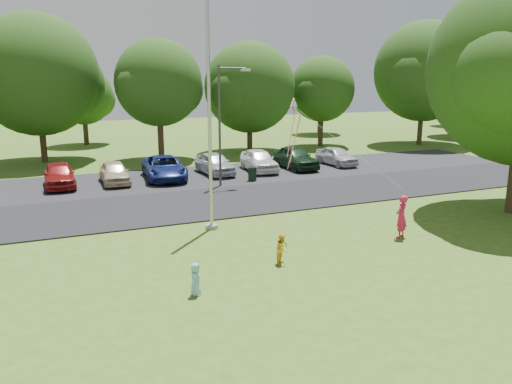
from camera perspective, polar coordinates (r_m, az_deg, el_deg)
name	(u,v)px	position (r m, az deg, el deg)	size (l,w,h in m)	color
ground	(354,256)	(17.63, 11.10, -7.22)	(120.00, 120.00, 0.00)	#365B18
park_road	(253,198)	(25.23, -0.33, -0.73)	(60.00, 6.00, 0.06)	black
parking_strip	(213,175)	(31.19, -4.93, 1.89)	(42.00, 7.00, 0.06)	black
flagpole	(210,126)	(19.63, -5.33, 7.53)	(0.50, 0.50, 10.00)	#B7BABF
street_lamp	(224,115)	(27.68, -3.68, 8.79)	(1.87, 0.24, 6.65)	#3F3F44
trash_can	(252,174)	(29.36, -0.42, 2.02)	(0.53, 0.53, 0.84)	black
tree_row	(196,81)	(39.42, -6.90, 12.48)	(64.35, 11.94, 10.88)	#332316
horizon_trees	(193,95)	(49.40, -7.24, 10.93)	(77.46, 7.20, 7.02)	#332316
parked_cars	(211,164)	(31.10, -5.21, 3.19)	(19.57, 5.10, 1.46)	maroon
woman	(401,217)	(19.78, 16.27, -2.72)	(0.61, 0.40, 1.67)	#CD1B4D
child_yellow	(282,249)	(16.51, 3.02, -6.50)	(0.50, 0.39, 1.02)	yellow
child_blue	(196,279)	(14.34, -6.92, -9.85)	(0.47, 0.30, 0.95)	#82B9C8
kite	(296,119)	(18.94, 4.56, 8.30)	(3.83, 2.40, 3.37)	pink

